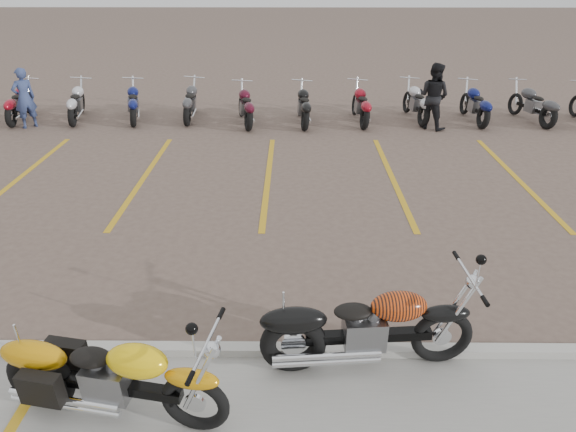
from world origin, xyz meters
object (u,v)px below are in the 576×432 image
Objects in this scene: yellow_cruiser at (110,378)px; flame_cruiser at (363,331)px; person_b at (434,96)px; person_a at (24,98)px.

yellow_cruiser is 0.98× the size of flame_cruiser.
person_a is at bearing 40.39° from person_b.
yellow_cruiser is at bearing 102.85° from person_b.
flame_cruiser is 10.56m from person_b.
yellow_cruiser is 12.31m from person_b.
flame_cruiser is at bearing 28.37° from yellow_cruiser.
person_a is 0.92× the size of person_b.
person_b is at bearing 73.87° from yellow_cruiser.
person_a is 11.27m from person_b.
flame_cruiser is at bearing 113.58° from person_b.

